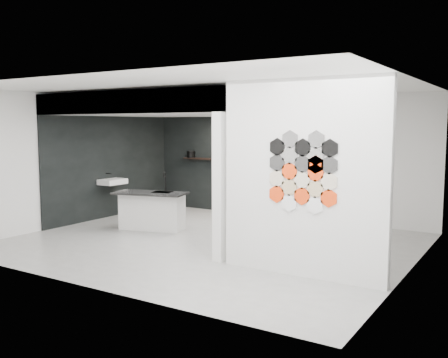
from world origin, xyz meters
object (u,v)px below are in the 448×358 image
kitchen_island (152,210)px  stockpot (191,154)px  glass_bowl (285,159)px  bottle_dark (234,156)px  utensil_cup (216,156)px  kettle (279,158)px  glass_vase (285,158)px  wall_basin (113,182)px  partition_panel (303,178)px

kitchen_island → stockpot: bearing=93.4°
glass_bowl → bottle_dark: size_ratio=0.88×
glass_bowl → bottle_dark: bottle_dark is taller
stockpot → bottle_dark: 1.29m
bottle_dark → utensil_cup: 0.54m
kitchen_island → kettle: kettle is taller
glass_vase → kitchen_island: bearing=-125.3°
kitchen_island → glass_bowl: bearing=39.8°
bottle_dark → kettle: bearing=0.0°
stockpot → wall_basin: bearing=-109.7°
wall_basin → utensil_cup: utensil_cup is taller
utensil_cup → glass_vase: bearing=0.0°
bottle_dark → stockpot: bearing=180.0°
kitchen_island → kettle: bearing=42.5°
partition_panel → utensil_cup: partition_panel is taller
utensil_cup → kitchen_island: bearing=-88.0°
wall_basin → kettle: (3.22, 2.07, 0.55)m
kettle → glass_vase: size_ratio=1.34×
partition_panel → kitchen_island: bearing=161.4°
partition_panel → utensil_cup: (-3.97, 3.87, -0.02)m
kitchen_island → kettle: (1.64, 2.55, 1.00)m
partition_panel → kettle: size_ratio=15.37×
glass_bowl → kettle: bearing=180.0°
utensil_cup → partition_panel: bearing=-44.2°
stockpot → glass_bowl: bearing=0.0°
partition_panel → bottle_dark: bearing=131.6°
stockpot → partition_panel: bearing=-39.3°
stockpot → kitchen_island: bearing=-71.8°
wall_basin → kettle: size_ratio=3.29×
wall_basin → bottle_dark: bearing=45.5°
stockpot → glass_vase: bearing=0.0°
wall_basin → glass_vase: size_ratio=4.41×
partition_panel → wall_basin: partition_panel is taller
glass_vase → utensil_cup: glass_vase is taller
partition_panel → glass_vase: size_ratio=20.59×
kitchen_island → glass_vase: (1.81, 2.55, 0.99)m
partition_panel → bottle_dark: partition_panel is taller
kettle → glass_bowl: kettle is taller
kitchen_island → stockpot: stockpot is taller
stockpot → bottle_dark: bottle_dark is taller
stockpot → bottle_dark: size_ratio=1.21×
glass_vase → partition_panel: bearing=-61.8°
glass_vase → utensil_cup: bearing=180.0°
glass_bowl → glass_vase: 0.02m
kettle → glass_bowl: 0.17m
wall_basin → bottle_dark: size_ratio=3.59×
partition_panel → kitchen_island: size_ratio=1.76×
kitchen_island → utensil_cup: utensil_cup is taller
partition_panel → stockpot: size_ratio=13.90×
kettle → utensil_cup: (-1.73, 0.00, -0.02)m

